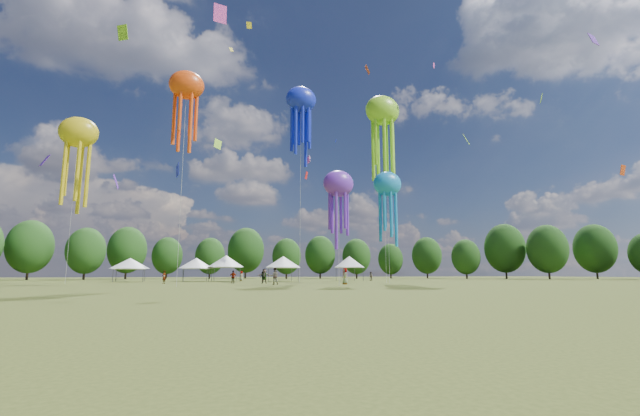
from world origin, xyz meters
name	(u,v)px	position (x,y,z in m)	size (l,w,h in m)	color
ground	(527,303)	(0.00, 0.00, 0.00)	(300.00, 300.00, 0.00)	#384416
spectator_near	(275,276)	(-2.82, 33.46, 0.94)	(0.91, 0.71, 1.88)	gray
spectators_far	(279,276)	(0.45, 44.85, 0.86)	(34.46, 28.18, 1.87)	gray
festival_tents	(239,262)	(-3.67, 54.73, 3.01)	(40.08, 9.13, 4.19)	#47474C
show_kites	(285,140)	(-0.62, 38.30, 18.61)	(44.80, 21.38, 28.54)	#F94B0F
small_kites	(258,67)	(-3.72, 41.72, 30.02)	(78.93, 64.65, 45.15)	#F94B0F
treeline	(232,243)	(-3.87, 62.51, 6.54)	(201.57, 95.24, 13.43)	#38281C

